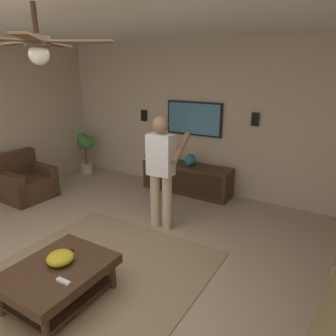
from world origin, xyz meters
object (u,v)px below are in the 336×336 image
object	(u,v)px
armchair	(25,183)
media_console	(187,178)
potted_plant_tall	(85,147)
ceiling_fan	(37,45)
wall_speaker_left	(255,119)
person_standing	(161,167)
remote_black	(66,252)
wall_speaker_right	(144,115)
remote_white	(63,281)
bowl	(60,258)
vase_round	(190,160)
coffee_table	(59,276)
tv	(194,119)

from	to	relation	value
armchair	media_console	bearing A→B (deg)	38.09
media_console	potted_plant_tall	distance (m)	2.45
ceiling_fan	wall_speaker_left	bearing A→B (deg)	-13.48
person_standing	remote_black	size ratio (longest dim) A/B	10.93
media_console	wall_speaker_right	world-z (taller)	wall_speaker_right
person_standing	remote_white	distance (m)	2.05
person_standing	bowl	size ratio (longest dim) A/B	6.17
vase_round	coffee_table	bearing A→B (deg)	-176.58
armchair	coffee_table	bearing A→B (deg)	-27.23
media_console	person_standing	size ratio (longest dim) A/B	1.04
tv	bowl	world-z (taller)	tv
potted_plant_tall	bowl	bearing A→B (deg)	-138.16
media_console	remote_white	distance (m)	3.41
coffee_table	potted_plant_tall	xyz separation A→B (m)	(3.05, 2.70, 0.33)
armchair	wall_speaker_left	size ratio (longest dim) A/B	3.81
coffee_table	remote_white	distance (m)	0.29
tv	potted_plant_tall	size ratio (longest dim) A/B	1.18
coffee_table	person_standing	bearing A→B (deg)	-1.21
tv	potted_plant_tall	xyz separation A→B (m)	(-0.42, 2.42, -0.75)
person_standing	coffee_table	bearing A→B (deg)	176.63
media_console	bowl	xyz separation A→B (m)	(-3.18, -0.26, 0.18)
tv	wall_speaker_right	bearing A→B (deg)	-90.66
wall_speaker_right	coffee_table	bearing A→B (deg)	-157.94
tv	bowl	bearing A→B (deg)	4.39
media_console	remote_black	bearing A→B (deg)	3.34
wall_speaker_left	bowl	bearing A→B (deg)	165.86
bowl	wall_speaker_left	world-z (taller)	wall_speaker_left
tv	vase_round	xyz separation A→B (m)	(-0.29, -0.09, -0.71)
wall_speaker_right	armchair	bearing A→B (deg)	147.77
remote_white	person_standing	bearing A→B (deg)	93.79
armchair	coffee_table	world-z (taller)	armchair
armchair	wall_speaker_right	xyz separation A→B (m)	(1.99, -1.26, 1.07)
media_console	person_standing	xyz separation A→B (m)	(-1.39, -0.32, 0.66)
remote_black	wall_speaker_right	bearing A→B (deg)	40.23
vase_round	bowl	bearing A→B (deg)	-176.87
media_console	potted_plant_tall	size ratio (longest dim) A/B	1.83
person_standing	wall_speaker_left	bearing A→B (deg)	-28.22
remote_black	armchair	bearing A→B (deg)	81.72
bowl	ceiling_fan	world-z (taller)	ceiling_fan
media_console	wall_speaker_right	bearing A→B (deg)	-102.64
tv	remote_black	distance (m)	3.42
person_standing	wall_speaker_left	xyz separation A→B (m)	(1.65, -0.81, 0.51)
media_console	remote_white	bearing A→B (deg)	8.74
tv	person_standing	distance (m)	1.72
armchair	person_standing	xyz separation A→B (m)	(0.34, -2.71, 0.65)
armchair	ceiling_fan	bearing A→B (deg)	-26.13
bowl	remote_white	world-z (taller)	bowl
wall_speaker_right	ceiling_fan	size ratio (longest dim) A/B	0.19
coffee_table	media_console	distance (m)	3.25
wall_speaker_right	bowl	bearing A→B (deg)	-157.87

